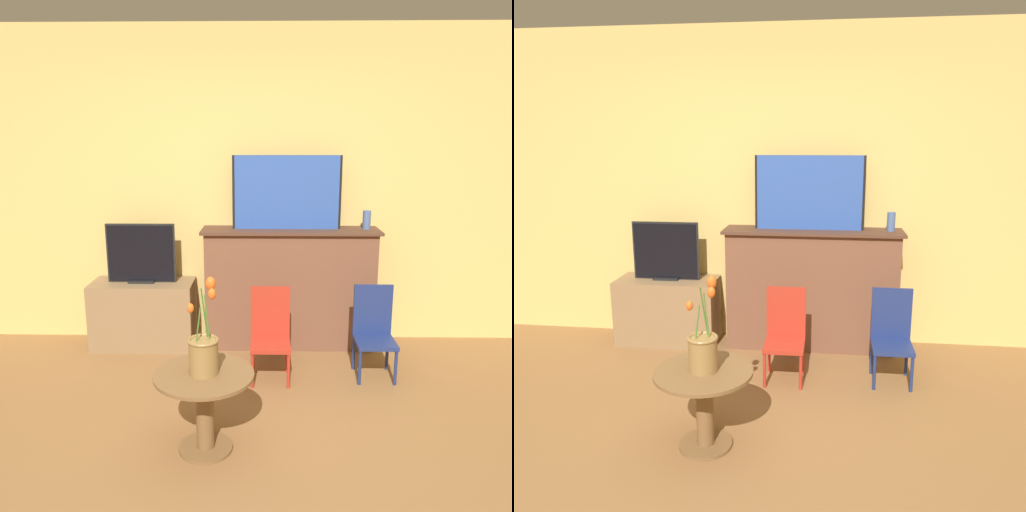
% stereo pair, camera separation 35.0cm
% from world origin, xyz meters
% --- Properties ---
extents(ground_plane, '(14.00, 14.00, 0.00)m').
position_xyz_m(ground_plane, '(0.00, 0.00, 0.00)').
color(ground_plane, olive).
extents(wall_back, '(8.00, 0.06, 2.70)m').
position_xyz_m(wall_back, '(0.00, 2.13, 1.35)').
color(wall_back, '#E0BC66').
rests_on(wall_back, ground).
extents(fireplace_mantel, '(1.50, 0.38, 1.04)m').
position_xyz_m(fireplace_mantel, '(0.36, 1.93, 0.53)').
color(fireplace_mantel, brown).
rests_on(fireplace_mantel, ground).
extents(painting, '(0.91, 0.03, 0.61)m').
position_xyz_m(painting, '(0.33, 1.94, 1.34)').
color(painting, black).
rests_on(painting, fireplace_mantel).
extents(mantel_candle, '(0.07, 0.07, 0.16)m').
position_xyz_m(mantel_candle, '(1.00, 1.93, 1.11)').
color(mantel_candle, '#4C6699').
rests_on(mantel_candle, fireplace_mantel).
extents(tv_stand, '(0.87, 0.40, 0.58)m').
position_xyz_m(tv_stand, '(-0.90, 1.88, 0.29)').
color(tv_stand, olive).
rests_on(tv_stand, ground).
extents(tv_monitor, '(0.58, 0.12, 0.51)m').
position_xyz_m(tv_monitor, '(-0.90, 1.89, 0.82)').
color(tv_monitor, black).
rests_on(tv_monitor, tv_stand).
extents(chair_red, '(0.30, 0.30, 0.69)m').
position_xyz_m(chair_red, '(0.19, 1.30, 0.37)').
color(chair_red, '#B22D1E').
rests_on(chair_red, ground).
extents(chair_blue, '(0.30, 0.30, 0.69)m').
position_xyz_m(chair_blue, '(0.98, 1.37, 0.37)').
color(chair_blue, navy).
rests_on(chair_blue, ground).
extents(side_table, '(0.57, 0.57, 0.48)m').
position_xyz_m(side_table, '(-0.19, 0.36, 0.32)').
color(side_table, brown).
rests_on(side_table, ground).
extents(vase_tulips, '(0.18, 0.22, 0.54)m').
position_xyz_m(vase_tulips, '(-0.19, 0.37, 0.62)').
color(vase_tulips, olive).
rests_on(vase_tulips, side_table).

